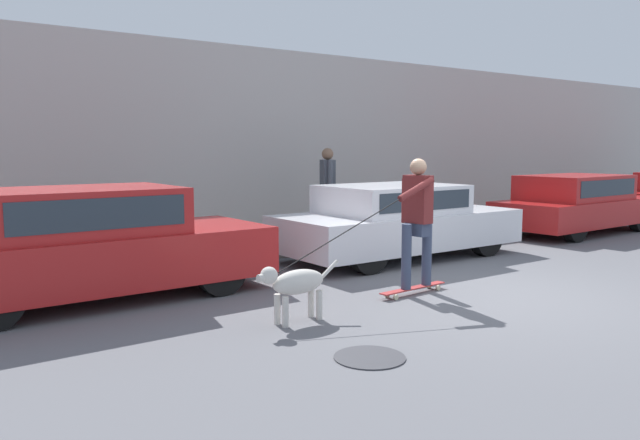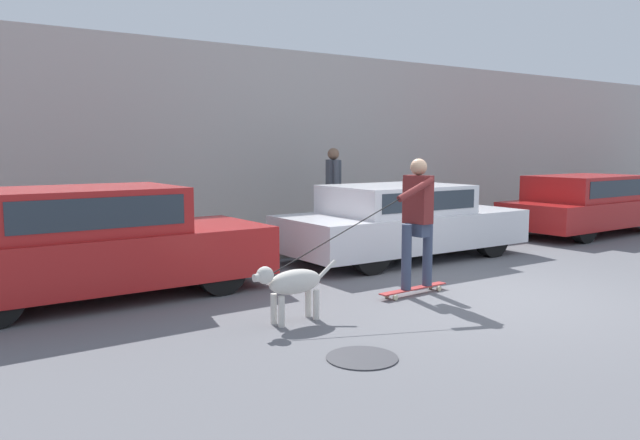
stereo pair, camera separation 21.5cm
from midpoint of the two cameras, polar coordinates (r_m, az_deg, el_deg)
The scene contains 10 objects.
ground_plane at distance 8.17m, azimuth 13.95°, elevation -6.74°, with size 36.00×36.00×0.00m, color slate.
back_wall at distance 12.86m, azimuth -7.45°, elevation 6.90°, with size 32.00×0.30×3.87m.
sidewalk_curb at distance 11.86m, azimuth -4.32°, elevation -2.03°, with size 30.00×2.27×0.16m.
parked_car_0 at distance 8.15m, azimuth -20.78°, elevation -2.21°, with size 4.24×1.80×1.38m.
parked_car_1 at distance 10.60m, azimuth 6.46°, elevation -0.16°, with size 4.29×1.82×1.24m.
parked_car_2 at distance 14.67m, azimuth 22.04°, elevation 1.35°, with size 4.28×1.81×1.27m.
dog at distance 6.67m, azimuth -3.19°, elevation -5.85°, with size 1.07×0.31×0.65m.
skateboarder at distance 7.96m, azimuth 8.06°, elevation 0.29°, with size 2.85×0.53×1.73m.
pedestrian_with_bag at distance 11.89m, azimuth 0.16°, elevation 2.95°, with size 0.41×0.70×1.70m.
manhole_cover at distance 5.69m, azimuth 3.45°, elevation -12.43°, with size 0.64×0.64×0.01m.
Camera 1 is at (-6.17, -5.07, 1.86)m, focal length 35.00 mm.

